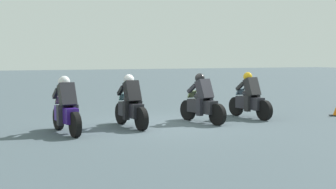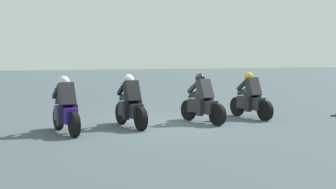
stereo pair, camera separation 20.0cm
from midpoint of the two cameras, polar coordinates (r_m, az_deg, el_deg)
The scene contains 5 objects.
ground_plane at distance 13.45m, azimuth 0.17°, elevation -3.81°, with size 120.00×120.00×0.00m, color #435158.
rider_lane_a at distance 15.06m, azimuth 10.80°, elevation -0.59°, with size 2.04×0.58×1.51m.
rider_lane_b at distance 13.80m, azimuth 4.80°, elevation -1.00°, with size 2.02×0.64×1.51m.
rider_lane_c at distance 12.93m, azimuth -4.30°, elevation -1.38°, with size 2.04×0.56×1.51m.
rider_lane_d at distance 12.15m, azimuth -12.33°, elevation -1.87°, with size 2.04×0.58×1.51m.
Camera 2 is at (-12.27, 5.13, 2.00)m, focal length 48.25 mm.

